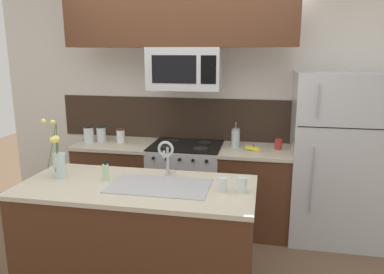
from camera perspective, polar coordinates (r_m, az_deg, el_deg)
name	(u,v)px	position (r m, az deg, el deg)	size (l,w,h in m)	color
ground_plane	(166,267)	(3.59, -3.99, -19.21)	(10.00, 10.00, 0.00)	brown
rear_partition	(219,106)	(4.28, 4.10, 4.74)	(5.20, 0.10, 2.60)	silver
splash_band	(192,119)	(4.30, 0.00, 2.78)	(3.15, 0.01, 0.48)	#332319
back_counter_left	(118,181)	(4.40, -11.14, -6.57)	(0.86, 0.65, 0.91)	#4C2B19
back_counter_right	(254,190)	(4.10, 9.43, -8.00)	(0.75, 0.65, 0.91)	#4C2B19
stove_range	(186,185)	(4.17, -0.87, -7.34)	(0.76, 0.64, 0.93)	#B7BABF
microwave	(186,69)	(3.90, -1.00, 10.39)	(0.74, 0.40, 0.43)	#B7BABF
upper_cabinet_band	(179,16)	(3.89, -1.97, 17.93)	(2.32, 0.34, 0.60)	#4C2B19
refrigerator	(336,158)	(4.06, 21.11, -2.97)	(0.89, 0.74, 1.71)	#B7BABF
storage_jar_tall	(89,134)	(4.36, -15.46, 0.45)	(0.11, 0.11, 0.18)	silver
storage_jar_medium	(101,134)	(4.36, -13.67, 0.49)	(0.10, 0.10, 0.18)	silver
storage_jar_short	(121,136)	(4.25, -10.81, 0.20)	(0.09, 0.09, 0.16)	silver
banana_bunch	(253,149)	(3.90, 9.32, -1.75)	(0.19, 0.12, 0.08)	yellow
french_press	(236,138)	(4.00, 6.65, -0.13)	(0.09, 0.09, 0.27)	silver
coffee_tin	(278,144)	(4.00, 13.03, -1.06)	(0.08, 0.08, 0.11)	#B22D23
island_counter	(138,239)	(3.11, -8.16, -15.10)	(1.81, 0.82, 0.91)	#4C2B19
kitchen_sink	(159,195)	(2.89, -4.99, -8.78)	(0.76, 0.44, 0.16)	#ADAFB5
sink_faucet	(166,154)	(3.01, -3.94, -2.56)	(0.14, 0.14, 0.31)	#B7BABF
dish_soap_bottle	(106,172)	(3.05, -13.02, -5.20)	(0.06, 0.05, 0.16)	beige
drinking_glass	(222,185)	(2.75, 4.63, -7.26)	(0.07, 0.07, 0.11)	silver
spare_glass	(242,185)	(2.75, 7.63, -7.22)	(0.07, 0.07, 0.11)	silver
flower_vase	(59,162)	(3.20, -19.63, -3.58)	(0.18, 0.15, 0.48)	silver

